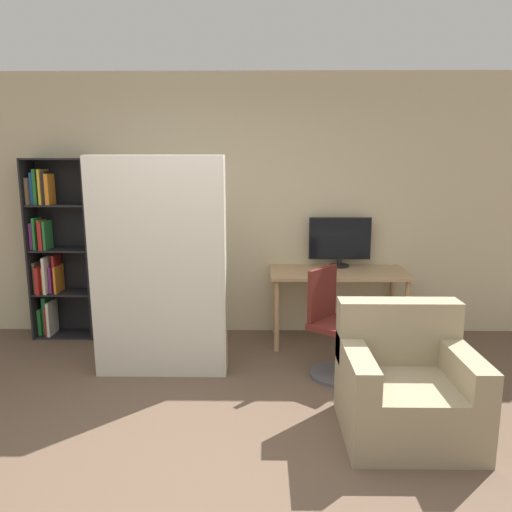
% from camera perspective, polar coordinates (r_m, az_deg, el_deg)
% --- Properties ---
extents(ground_plane, '(16.00, 16.00, 0.00)m').
position_cam_1_polar(ground_plane, '(3.15, -6.74, -24.43)').
color(ground_plane, brown).
extents(wall_back, '(8.00, 0.06, 2.70)m').
position_cam_1_polar(wall_back, '(5.26, -3.31, 5.70)').
color(wall_back, '#C6B793').
rests_on(wall_back, ground).
extents(desk, '(1.36, 0.67, 0.74)m').
position_cam_1_polar(desk, '(5.06, 9.36, -2.72)').
color(desk, tan).
rests_on(desk, ground).
extents(monitor, '(0.64, 0.21, 0.51)m').
position_cam_1_polar(monitor, '(5.20, 9.57, 1.77)').
color(monitor, black).
rests_on(monitor, desk).
extents(office_chair, '(0.62, 0.62, 0.92)m').
position_cam_1_polar(office_chair, '(4.35, 9.10, -8.67)').
color(office_chair, '#4C4C51').
rests_on(office_chair, ground).
extents(bookshelf, '(0.63, 0.34, 1.84)m').
position_cam_1_polar(bookshelf, '(5.56, -21.84, 0.76)').
color(bookshelf, black).
rests_on(bookshelf, ground).
extents(mattress_near, '(1.12, 0.24, 1.86)m').
position_cam_1_polar(mattress_near, '(4.23, -10.97, -1.42)').
color(mattress_near, beige).
rests_on(mattress_near, ground).
extents(armchair, '(0.85, 0.80, 0.85)m').
position_cam_1_polar(armchair, '(3.62, 16.67, -14.03)').
color(armchair, gray).
rests_on(armchair, ground).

